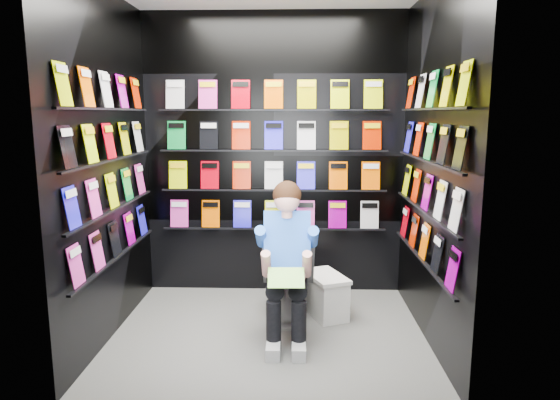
{
  "coord_description": "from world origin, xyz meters",
  "views": [
    {
      "loc": [
        0.21,
        -3.64,
        1.69
      ],
      "look_at": [
        0.08,
        0.15,
        1.03
      ],
      "focal_mm": 32.0,
      "sensor_mm": 36.0,
      "label": 1
    }
  ],
  "objects": [
    {
      "name": "longbox",
      "position": [
        0.46,
        0.37,
        0.16
      ],
      "size": [
        0.39,
        0.49,
        0.32
      ],
      "primitive_type": "cube",
      "rotation": [
        0.0,
        0.0,
        0.39
      ],
      "color": "white",
      "rests_on": "floor"
    },
    {
      "name": "comics_right",
      "position": [
        1.17,
        0.0,
        1.31
      ],
      "size": [
        0.06,
        1.7,
        1.37
      ],
      "primitive_type": null,
      "color": "#BE0112",
      "rests_on": "wall_right"
    },
    {
      "name": "reader",
      "position": [
        0.14,
        -0.02,
        0.74
      ],
      "size": [
        0.49,
        0.7,
        1.26
      ],
      "primitive_type": null,
      "rotation": [
        0.0,
        0.0,
        0.03
      ],
      "color": "blue",
      "rests_on": "toilet"
    },
    {
      "name": "wall_back",
      "position": [
        0.0,
        1.0,
        1.3
      ],
      "size": [
        2.4,
        0.04,
        2.6
      ],
      "primitive_type": "cube",
      "color": "black",
      "rests_on": "floor"
    },
    {
      "name": "floor",
      "position": [
        0.0,
        0.0,
        0.0
      ],
      "size": [
        2.4,
        2.4,
        0.0
      ],
      "primitive_type": "plane",
      "color": "slate",
      "rests_on": "ground"
    },
    {
      "name": "wall_left",
      "position": [
        -1.2,
        0.0,
        1.3
      ],
      "size": [
        0.04,
        2.0,
        2.6
      ],
      "primitive_type": "cube",
      "color": "black",
      "rests_on": "floor"
    },
    {
      "name": "held_comic",
      "position": [
        0.14,
        -0.37,
        0.58
      ],
      "size": [
        0.25,
        0.15,
        0.11
      ],
      "primitive_type": "cube",
      "rotation": [
        -0.96,
        0.0,
        0.03
      ],
      "color": "green",
      "rests_on": "reader"
    },
    {
      "name": "wall_front",
      "position": [
        0.0,
        -1.0,
        1.3
      ],
      "size": [
        2.4,
        0.04,
        2.6
      ],
      "primitive_type": "cube",
      "color": "black",
      "rests_on": "floor"
    },
    {
      "name": "comics_back",
      "position": [
        0.0,
        0.97,
        1.31
      ],
      "size": [
        2.1,
        0.06,
        1.37
      ],
      "primitive_type": null,
      "color": "#BE0112",
      "rests_on": "wall_back"
    },
    {
      "name": "toilet",
      "position": [
        0.14,
        0.36,
        0.37
      ],
      "size": [
        0.44,
        0.76,
        0.73
      ],
      "primitive_type": "imported",
      "rotation": [
        0.0,
        0.0,
        3.17
      ],
      "color": "white",
      "rests_on": "floor"
    },
    {
      "name": "wall_right",
      "position": [
        1.2,
        0.0,
        1.3
      ],
      "size": [
        0.04,
        2.0,
        2.6
      ],
      "primitive_type": "cube",
      "color": "black",
      "rests_on": "floor"
    },
    {
      "name": "comics_left",
      "position": [
        -1.17,
        0.0,
        1.31
      ],
      "size": [
        0.06,
        1.7,
        1.37
      ],
      "primitive_type": null,
      "color": "#BE0112",
      "rests_on": "wall_left"
    },
    {
      "name": "longbox_lid",
      "position": [
        0.46,
        0.37,
        0.34
      ],
      "size": [
        0.41,
        0.52,
        0.03
      ],
      "primitive_type": "cube",
      "rotation": [
        0.0,
        0.0,
        0.39
      ],
      "color": "white",
      "rests_on": "longbox"
    }
  ]
}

